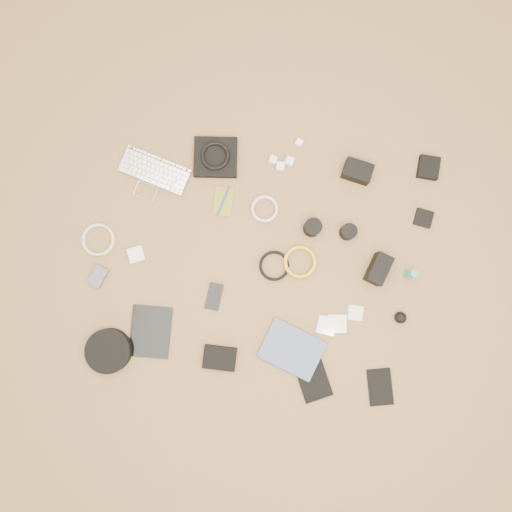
# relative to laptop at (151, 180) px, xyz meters

# --- Properties ---
(room_shell) EXTENTS (4.04, 4.04, 2.58)m
(room_shell) POSITION_rel_laptop_xyz_m (0.46, -0.31, 1.24)
(room_shell) COLOR olive
(room_shell) RESTS_ON ground
(laptop) EXTENTS (0.34, 0.28, 0.02)m
(laptop) POSITION_rel_laptop_xyz_m (0.00, 0.00, 0.00)
(laptop) COLOR silver
(laptop) RESTS_ON ground
(headphone_pouch) EXTENTS (0.19, 0.18, 0.03)m
(headphone_pouch) POSITION_rel_laptop_xyz_m (0.26, 0.12, 0.00)
(headphone_pouch) COLOR black
(headphone_pouch) RESTS_ON ground
(headphones) EXTENTS (0.14, 0.14, 0.02)m
(headphones) POSITION_rel_laptop_xyz_m (0.26, 0.12, 0.03)
(headphones) COLOR black
(headphones) RESTS_ON headphone_pouch
(charger_a) EXTENTS (0.04, 0.04, 0.03)m
(charger_a) POSITION_rel_laptop_xyz_m (0.50, 0.14, 0.00)
(charger_a) COLOR white
(charger_a) RESTS_ON ground
(charger_b) EXTENTS (0.04, 0.04, 0.03)m
(charger_b) POSITION_rel_laptop_xyz_m (0.57, 0.14, 0.00)
(charger_b) COLOR white
(charger_b) RESTS_ON ground
(charger_c) EXTENTS (0.04, 0.04, 0.03)m
(charger_c) POSITION_rel_laptop_xyz_m (0.61, 0.22, 0.00)
(charger_c) COLOR white
(charger_c) RESTS_ON ground
(charger_d) EXTENTS (0.03, 0.03, 0.03)m
(charger_d) POSITION_rel_laptop_xyz_m (0.54, 0.11, 0.00)
(charger_d) COLOR white
(charger_d) RESTS_ON ground
(dslr_camera) EXTENTS (0.13, 0.10, 0.07)m
(dslr_camera) POSITION_rel_laptop_xyz_m (0.86, 0.12, 0.02)
(dslr_camera) COLOR black
(dslr_camera) RESTS_ON ground
(lens_pouch) EXTENTS (0.09, 0.10, 0.03)m
(lens_pouch) POSITION_rel_laptop_xyz_m (1.16, 0.17, 0.01)
(lens_pouch) COLOR black
(lens_pouch) RESTS_ON ground
(notebook_olive) EXTENTS (0.08, 0.12, 0.01)m
(notebook_olive) POSITION_rel_laptop_xyz_m (0.31, -0.06, -0.01)
(notebook_olive) COLOR olive
(notebook_olive) RESTS_ON ground
(pen_blue) EXTENTS (0.04, 0.13, 0.01)m
(pen_blue) POSITION_rel_laptop_xyz_m (0.31, -0.06, -0.00)
(pen_blue) COLOR #123E99
(pen_blue) RESTS_ON notebook_olive
(cable_white_a) EXTENTS (0.12, 0.12, 0.01)m
(cable_white_a) POSITION_rel_laptop_xyz_m (0.49, -0.08, -0.00)
(cable_white_a) COLOR silver
(cable_white_a) RESTS_ON ground
(lens_a) EXTENTS (0.08, 0.08, 0.08)m
(lens_a) POSITION_rel_laptop_xyz_m (0.69, -0.14, 0.03)
(lens_a) COLOR black
(lens_a) RESTS_ON ground
(lens_b) EXTENTS (0.08, 0.08, 0.06)m
(lens_b) POSITION_rel_laptop_xyz_m (0.84, -0.14, 0.02)
(lens_b) COLOR black
(lens_b) RESTS_ON ground
(card_reader) EXTENTS (0.08, 0.08, 0.02)m
(card_reader) POSITION_rel_laptop_xyz_m (1.16, -0.05, -0.00)
(card_reader) COLOR black
(card_reader) RESTS_ON ground
(power_brick) EXTENTS (0.08, 0.08, 0.03)m
(power_brick) POSITION_rel_laptop_xyz_m (-0.02, -0.32, 0.00)
(power_brick) COLOR white
(power_brick) RESTS_ON ground
(cable_white_b) EXTENTS (0.16, 0.16, 0.01)m
(cable_white_b) POSITION_rel_laptop_xyz_m (-0.19, -0.27, -0.01)
(cable_white_b) COLOR silver
(cable_white_b) RESTS_ON ground
(cable_black) EXTENTS (0.15, 0.15, 0.01)m
(cable_black) POSITION_rel_laptop_xyz_m (0.55, -0.31, -0.01)
(cable_black) COLOR black
(cable_black) RESTS_ON ground
(cable_yellow) EXTENTS (0.17, 0.17, 0.02)m
(cable_yellow) POSITION_rel_laptop_xyz_m (0.66, -0.28, -0.00)
(cable_yellow) COLOR gold
(cable_yellow) RESTS_ON ground
(flash) EXTENTS (0.11, 0.14, 0.09)m
(flash) POSITION_rel_laptop_xyz_m (0.98, -0.28, 0.04)
(flash) COLOR black
(flash) RESTS_ON ground
(lens_cleaner) EXTENTS (0.04, 0.04, 0.10)m
(lens_cleaner) POSITION_rel_laptop_xyz_m (1.11, -0.29, 0.04)
(lens_cleaner) COLOR #1AAD99
(lens_cleaner) RESTS_ON ground
(battery_charger) EXTENTS (0.08, 0.10, 0.02)m
(battery_charger) POSITION_rel_laptop_xyz_m (-0.17, -0.43, 0.00)
(battery_charger) COLOR #515055
(battery_charger) RESTS_ON ground
(tablet) EXTENTS (0.17, 0.22, 0.01)m
(tablet) POSITION_rel_laptop_xyz_m (0.07, -0.63, -0.01)
(tablet) COLOR black
(tablet) RESTS_ON ground
(phone) EXTENTS (0.07, 0.12, 0.01)m
(phone) POSITION_rel_laptop_xyz_m (0.32, -0.46, -0.01)
(phone) COLOR black
(phone) RESTS_ON ground
(filter_case_left) EXTENTS (0.08, 0.08, 0.01)m
(filter_case_left) POSITION_rel_laptop_xyz_m (0.79, -0.53, -0.01)
(filter_case_left) COLOR silver
(filter_case_left) RESTS_ON ground
(filter_case_mid) EXTENTS (0.08, 0.08, 0.01)m
(filter_case_mid) POSITION_rel_laptop_xyz_m (0.84, -0.52, -0.01)
(filter_case_mid) COLOR silver
(filter_case_mid) RESTS_ON ground
(filter_case_right) EXTENTS (0.06, 0.06, 0.01)m
(filter_case_right) POSITION_rel_laptop_xyz_m (0.91, -0.47, -0.01)
(filter_case_right) COLOR silver
(filter_case_right) RESTS_ON ground
(air_blower) EXTENTS (0.06, 0.06, 0.05)m
(air_blower) POSITION_rel_laptop_xyz_m (1.09, -0.47, 0.01)
(air_blower) COLOR black
(air_blower) RESTS_ON ground
(headphone_case) EXTENTS (0.20, 0.20, 0.05)m
(headphone_case) POSITION_rel_laptop_xyz_m (-0.09, -0.72, 0.01)
(headphone_case) COLOR black
(headphone_case) RESTS_ON ground
(drive_case) EXTENTS (0.14, 0.10, 0.03)m
(drive_case) POSITION_rel_laptop_xyz_m (0.37, -0.71, 0.01)
(drive_case) COLOR black
(drive_case) RESTS_ON ground
(paperback) EXTENTS (0.28, 0.25, 0.02)m
(paperback) POSITION_rel_laptop_xyz_m (0.63, -0.73, 0.00)
(paperback) COLOR #48597A
(paperback) RESTS_ON ground
(notebook_black_a) EXTENTS (0.19, 0.22, 0.01)m
(notebook_black_a) POSITION_rel_laptop_xyz_m (0.75, -0.75, -0.00)
(notebook_black_a) COLOR black
(notebook_black_a) RESTS_ON ground
(notebook_black_b) EXTENTS (0.12, 0.16, 0.01)m
(notebook_black_b) POSITION_rel_laptop_xyz_m (1.03, -0.76, -0.01)
(notebook_black_b) COLOR black
(notebook_black_b) RESTS_ON ground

